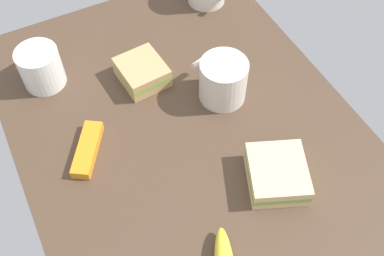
{
  "coord_description": "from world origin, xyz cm",
  "views": [
    {
      "loc": [
        44.88,
        -22.83,
        75.73
      ],
      "look_at": [
        0.0,
        0.0,
        5.0
      ],
      "focal_mm": 43.43,
      "sensor_mm": 36.0,
      "label": 1
    }
  ],
  "objects_px": {
    "coffee_mug_black": "(223,80)",
    "sandwich_main": "(277,174)",
    "sandwich_side": "(142,72)",
    "snack_bar": "(88,149)",
    "coffee_mug_spare": "(40,67)"
  },
  "relations": [
    {
      "from": "coffee_mug_black",
      "to": "sandwich_main",
      "type": "xyz_separation_m",
      "value": [
        0.22,
        -0.01,
        -0.03
      ]
    },
    {
      "from": "sandwich_side",
      "to": "coffee_mug_black",
      "type": "bearing_deg",
      "value": 48.27
    },
    {
      "from": "sandwich_side",
      "to": "snack_bar",
      "type": "distance_m",
      "value": 0.2
    },
    {
      "from": "snack_bar",
      "to": "sandwich_side",
      "type": "bearing_deg",
      "value": 159.54
    },
    {
      "from": "sandwich_main",
      "to": "coffee_mug_black",
      "type": "bearing_deg",
      "value": 177.22
    },
    {
      "from": "coffee_mug_spare",
      "to": "sandwich_side",
      "type": "height_order",
      "value": "coffee_mug_spare"
    },
    {
      "from": "coffee_mug_black",
      "to": "sandwich_side",
      "type": "relative_size",
      "value": 1.15
    },
    {
      "from": "sandwich_main",
      "to": "sandwich_side",
      "type": "bearing_deg",
      "value": -160.58
    },
    {
      "from": "sandwich_main",
      "to": "sandwich_side",
      "type": "xyz_separation_m",
      "value": [
        -0.33,
        -0.12,
        0.0
      ]
    },
    {
      "from": "coffee_mug_spare",
      "to": "sandwich_side",
      "type": "bearing_deg",
      "value": 64.67
    },
    {
      "from": "sandwich_main",
      "to": "snack_bar",
      "type": "xyz_separation_m",
      "value": [
        -0.21,
        -0.28,
        -0.01
      ]
    },
    {
      "from": "coffee_mug_spare",
      "to": "sandwich_main",
      "type": "relative_size",
      "value": 0.78
    },
    {
      "from": "sandwich_main",
      "to": "sandwich_side",
      "type": "distance_m",
      "value": 0.35
    },
    {
      "from": "coffee_mug_black",
      "to": "sandwich_main",
      "type": "height_order",
      "value": "coffee_mug_black"
    },
    {
      "from": "coffee_mug_black",
      "to": "snack_bar",
      "type": "distance_m",
      "value": 0.29
    }
  ]
}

